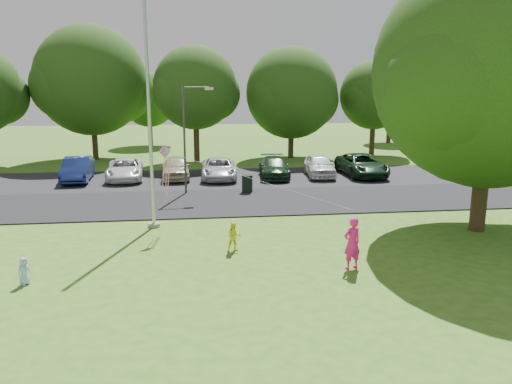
{
  "coord_description": "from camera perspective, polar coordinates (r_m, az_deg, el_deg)",
  "views": [
    {
      "loc": [
        -1.71,
        -15.55,
        5.86
      ],
      "look_at": [
        0.69,
        4.0,
        1.6
      ],
      "focal_mm": 35.0,
      "sensor_mm": 36.0,
      "label": 1
    }
  ],
  "objects": [
    {
      "name": "parked_cars",
      "position": [
        31.54,
        -2.77,
        2.84
      ],
      "size": [
        20.03,
        5.45,
        1.45
      ],
      "color": "navy",
      "rests_on": "ground"
    },
    {
      "name": "woman",
      "position": [
        16.4,
        10.93,
        -5.76
      ],
      "size": [
        0.73,
        0.6,
        1.73
      ],
      "primitive_type": "imported",
      "rotation": [
        0.0,
        0.0,
        3.48
      ],
      "color": "#FF218C",
      "rests_on": "ground"
    },
    {
      "name": "parking_strip",
      "position": [
        31.63,
        -3.79,
        1.55
      ],
      "size": [
        42.0,
        7.0,
        0.06
      ],
      "primitive_type": "cube",
      "color": "black",
      "rests_on": "ground"
    },
    {
      "name": "flagpole",
      "position": [
        20.69,
        -12.05,
        7.25
      ],
      "size": [
        0.5,
        0.5,
        10.0
      ],
      "color": "#B7BABF",
      "rests_on": "ground"
    },
    {
      "name": "kite",
      "position": [
        19.75,
        -9.73,
        3.17
      ],
      "size": [
        6.34,
        5.09,
        2.39
      ],
      "rotation": [
        0.0,
        0.0,
        0.69
      ],
      "color": "pink",
      "rests_on": "ground"
    },
    {
      "name": "child_blue",
      "position": [
        16.51,
        -24.99,
        -8.2
      ],
      "size": [
        0.46,
        0.49,
        0.85
      ],
      "primitive_type": "imported",
      "rotation": [
        0.0,
        0.0,
        0.93
      ],
      "color": "#A3C8FA",
      "rests_on": "ground"
    },
    {
      "name": "ground",
      "position": [
        16.7,
        -0.7,
        -8.33
      ],
      "size": [
        120.0,
        120.0,
        0.0
      ],
      "primitive_type": "plane",
      "color": "#3A691B",
      "rests_on": "ground"
    },
    {
      "name": "horizon_trees",
      "position": [
        49.78,
        -0.35,
        10.41
      ],
      "size": [
        77.46,
        7.2,
        7.02
      ],
      "color": "#332316",
      "rests_on": "ground"
    },
    {
      "name": "park_road",
      "position": [
        25.29,
        -2.95,
        -1.14
      ],
      "size": [
        60.0,
        6.0,
        0.06
      ],
      "primitive_type": "cube",
      "color": "black",
      "rests_on": "ground"
    },
    {
      "name": "child_yellow",
      "position": [
        17.85,
        -2.52,
        -5.13
      ],
      "size": [
        0.56,
        0.46,
        1.09
      ],
      "primitive_type": "imported",
      "rotation": [
        0.0,
        0.0,
        0.09
      ],
      "color": "#FFF728",
      "rests_on": "ground"
    },
    {
      "name": "street_lamp",
      "position": [
        27.0,
        -7.72,
        7.11
      ],
      "size": [
        1.65,
        0.3,
        5.85
      ],
      "rotation": [
        0.0,
        0.0,
        0.08
      ],
      "color": "#3F3F44",
      "rests_on": "ground"
    },
    {
      "name": "big_tree",
      "position": [
        21.55,
        25.19,
        11.82
      ],
      "size": [
        9.63,
        9.05,
        10.89
      ],
      "rotation": [
        0.0,
        0.0,
        -0.33
      ],
      "color": "#332316",
      "rests_on": "ground"
    },
    {
      "name": "tree_row",
      "position": [
        39.91,
        -2.32,
        11.98
      ],
      "size": [
        64.35,
        11.94,
        10.88
      ],
      "color": "#332316",
      "rests_on": "ground"
    },
    {
      "name": "trash_can",
      "position": [
        27.4,
        -1.01,
        0.92
      ],
      "size": [
        0.63,
        0.63,
        0.99
      ],
      "rotation": [
        0.0,
        0.0,
        -0.02
      ],
      "color": "black",
      "rests_on": "ground"
    }
  ]
}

